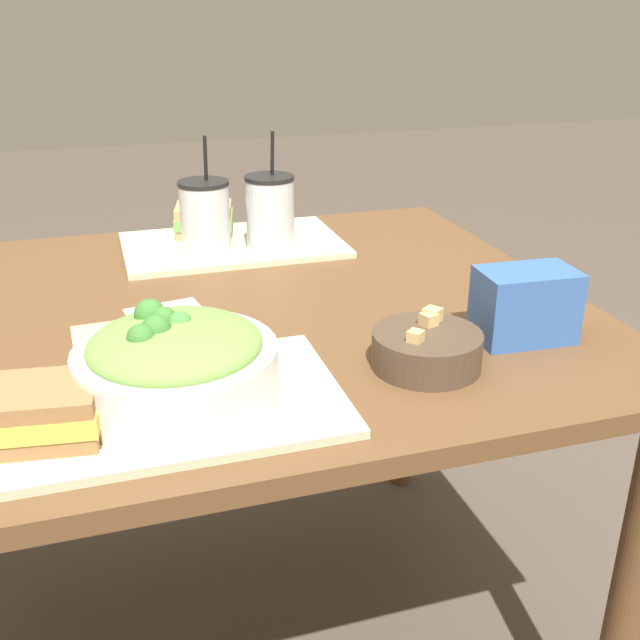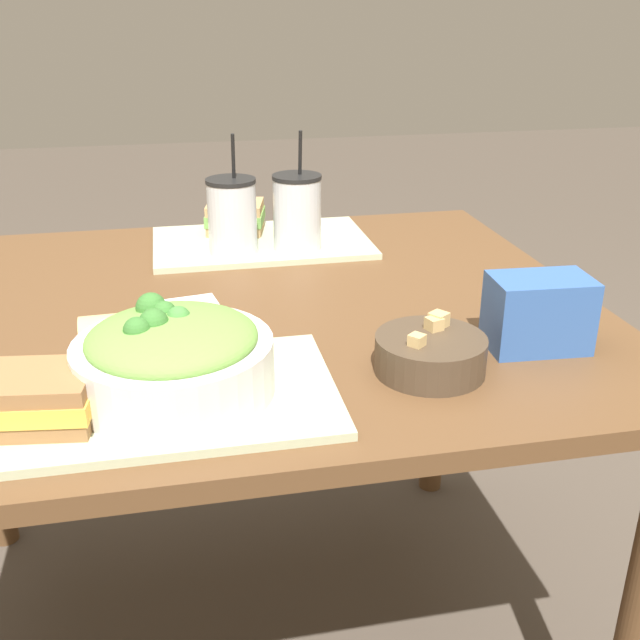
{
  "view_description": "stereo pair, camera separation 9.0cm",
  "coord_description": "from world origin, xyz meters",
  "px_view_note": "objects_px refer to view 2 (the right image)",
  "views": [
    {
      "loc": [
        -0.18,
        -1.17,
        1.25
      ],
      "look_at": [
        0.09,
        -0.3,
        0.85
      ],
      "focal_mm": 42.0,
      "sensor_mm": 36.0,
      "label": 1
    },
    {
      "loc": [
        -0.09,
        -1.19,
        1.25
      ],
      "look_at": [
        0.09,
        -0.3,
        0.85
      ],
      "focal_mm": 42.0,
      "sensor_mm": 36.0,
      "label": 2
    }
  ],
  "objects_px": {
    "sandwich_near": "(40,398)",
    "baguette_near": "(133,338)",
    "drink_cup_red": "(297,215)",
    "drink_cup_dark": "(232,218)",
    "chip_bag": "(538,313)",
    "napkin_folded": "(182,307)",
    "sandwich_far": "(235,217)",
    "salad_bowl": "(173,356)",
    "soup_bowl": "(430,353)"
  },
  "relations": [
    {
      "from": "sandwich_near",
      "to": "baguette_near",
      "type": "xyz_separation_m",
      "value": [
        0.1,
        0.14,
        0.0
      ]
    },
    {
      "from": "drink_cup_red",
      "to": "drink_cup_dark",
      "type": "bearing_deg",
      "value": -180.0
    },
    {
      "from": "drink_cup_red",
      "to": "chip_bag",
      "type": "height_order",
      "value": "drink_cup_red"
    },
    {
      "from": "napkin_folded",
      "to": "chip_bag",
      "type": "bearing_deg",
      "value": -26.97
    },
    {
      "from": "sandwich_far",
      "to": "drink_cup_red",
      "type": "height_order",
      "value": "drink_cup_red"
    },
    {
      "from": "drink_cup_dark",
      "to": "chip_bag",
      "type": "bearing_deg",
      "value": -51.66
    },
    {
      "from": "drink_cup_dark",
      "to": "napkin_folded",
      "type": "bearing_deg",
      "value": -114.39
    },
    {
      "from": "salad_bowl",
      "to": "drink_cup_red",
      "type": "relative_size",
      "value": 1.07
    },
    {
      "from": "baguette_near",
      "to": "sandwich_far",
      "type": "height_order",
      "value": "baguette_near"
    },
    {
      "from": "soup_bowl",
      "to": "napkin_folded",
      "type": "bearing_deg",
      "value": 137.36
    },
    {
      "from": "baguette_near",
      "to": "soup_bowl",
      "type": "bearing_deg",
      "value": -105.11
    },
    {
      "from": "salad_bowl",
      "to": "soup_bowl",
      "type": "height_order",
      "value": "salad_bowl"
    },
    {
      "from": "drink_cup_red",
      "to": "chip_bag",
      "type": "bearing_deg",
      "value": -61.85
    },
    {
      "from": "sandwich_near",
      "to": "drink_cup_red",
      "type": "bearing_deg",
      "value": 62.9
    },
    {
      "from": "drink_cup_dark",
      "to": "napkin_folded",
      "type": "xyz_separation_m",
      "value": [
        -0.11,
        -0.25,
        -0.08
      ]
    },
    {
      "from": "chip_bag",
      "to": "napkin_folded",
      "type": "relative_size",
      "value": 1.11
    },
    {
      "from": "drink_cup_red",
      "to": "sandwich_far",
      "type": "bearing_deg",
      "value": 126.88
    },
    {
      "from": "drink_cup_dark",
      "to": "drink_cup_red",
      "type": "height_order",
      "value": "drink_cup_red"
    },
    {
      "from": "soup_bowl",
      "to": "drink_cup_dark",
      "type": "xyz_separation_m",
      "value": [
        -0.22,
        0.55,
        0.05
      ]
    },
    {
      "from": "baguette_near",
      "to": "sandwich_far",
      "type": "xyz_separation_m",
      "value": [
        0.2,
        0.61,
        -0.0
      ]
    },
    {
      "from": "sandwich_far",
      "to": "drink_cup_dark",
      "type": "height_order",
      "value": "drink_cup_dark"
    },
    {
      "from": "salad_bowl",
      "to": "napkin_folded",
      "type": "relative_size",
      "value": 1.88
    },
    {
      "from": "drink_cup_red",
      "to": "salad_bowl",
      "type": "bearing_deg",
      "value": -114.68
    },
    {
      "from": "sandwich_far",
      "to": "drink_cup_red",
      "type": "distance_m",
      "value": 0.19
    },
    {
      "from": "drink_cup_dark",
      "to": "drink_cup_red",
      "type": "xyz_separation_m",
      "value": [
        0.13,
        0.0,
        0.0
      ]
    },
    {
      "from": "salad_bowl",
      "to": "baguette_near",
      "type": "height_order",
      "value": "salad_bowl"
    },
    {
      "from": "salad_bowl",
      "to": "sandwich_far",
      "type": "xyz_separation_m",
      "value": [
        0.15,
        0.71,
        -0.02
      ]
    },
    {
      "from": "sandwich_far",
      "to": "drink_cup_red",
      "type": "bearing_deg",
      "value": -40.79
    },
    {
      "from": "drink_cup_dark",
      "to": "napkin_folded",
      "type": "distance_m",
      "value": 0.28
    },
    {
      "from": "sandwich_near",
      "to": "drink_cup_red",
      "type": "distance_m",
      "value": 0.74
    },
    {
      "from": "sandwich_near",
      "to": "sandwich_far",
      "type": "relative_size",
      "value": 1.02
    },
    {
      "from": "baguette_near",
      "to": "drink_cup_red",
      "type": "distance_m",
      "value": 0.56
    },
    {
      "from": "salad_bowl",
      "to": "baguette_near",
      "type": "distance_m",
      "value": 0.12
    },
    {
      "from": "soup_bowl",
      "to": "sandwich_near",
      "type": "relative_size",
      "value": 1.08
    },
    {
      "from": "baguette_near",
      "to": "drink_cup_dark",
      "type": "xyz_separation_m",
      "value": [
        0.18,
        0.46,
        0.03
      ]
    },
    {
      "from": "salad_bowl",
      "to": "baguette_near",
      "type": "relative_size",
      "value": 1.85
    },
    {
      "from": "sandwich_far",
      "to": "drink_cup_dark",
      "type": "xyz_separation_m",
      "value": [
        -0.02,
        -0.15,
        0.04
      ]
    },
    {
      "from": "sandwich_near",
      "to": "drink_cup_red",
      "type": "relative_size",
      "value": 0.61
    },
    {
      "from": "salad_bowl",
      "to": "sandwich_near",
      "type": "height_order",
      "value": "salad_bowl"
    },
    {
      "from": "drink_cup_red",
      "to": "soup_bowl",
      "type": "bearing_deg",
      "value": -80.72
    },
    {
      "from": "drink_cup_red",
      "to": "napkin_folded",
      "type": "distance_m",
      "value": 0.35
    },
    {
      "from": "sandwich_near",
      "to": "sandwich_far",
      "type": "distance_m",
      "value": 0.81
    },
    {
      "from": "salad_bowl",
      "to": "sandwich_near",
      "type": "bearing_deg",
      "value": -165.39
    },
    {
      "from": "napkin_folded",
      "to": "sandwich_near",
      "type": "bearing_deg",
      "value": -116.14
    },
    {
      "from": "baguette_near",
      "to": "drink_cup_dark",
      "type": "distance_m",
      "value": 0.5
    },
    {
      "from": "salad_bowl",
      "to": "napkin_folded",
      "type": "xyz_separation_m",
      "value": [
        0.02,
        0.32,
        -0.06
      ]
    },
    {
      "from": "sandwich_near",
      "to": "drink_cup_dark",
      "type": "bearing_deg",
      "value": 72.05
    },
    {
      "from": "sandwich_near",
      "to": "baguette_near",
      "type": "bearing_deg",
      "value": 61.12
    },
    {
      "from": "sandwich_near",
      "to": "baguette_near",
      "type": "relative_size",
      "value": 1.05
    },
    {
      "from": "baguette_near",
      "to": "salad_bowl",
      "type": "bearing_deg",
      "value": -154.89
    }
  ]
}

